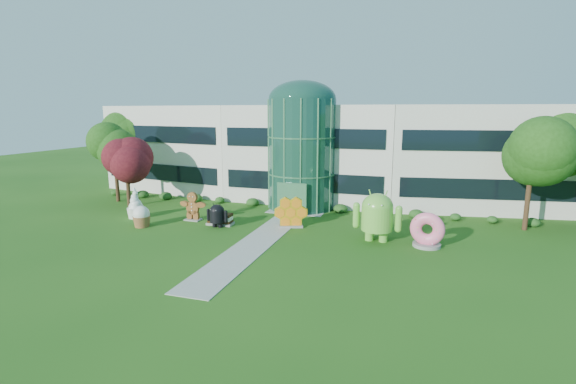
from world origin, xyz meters
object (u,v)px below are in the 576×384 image
(android_green, at_px, (377,213))
(gingerbread, at_px, (193,206))
(donut, at_px, (428,229))
(android_black, at_px, (217,214))

(android_green, xyz_separation_m, gingerbread, (-14.85, 1.04, -0.77))
(gingerbread, bearing_deg, donut, -2.61)
(android_black, height_order, gingerbread, gingerbread)
(android_black, bearing_deg, gingerbread, 158.59)
(android_black, xyz_separation_m, donut, (15.29, 0.06, 0.13))
(donut, distance_m, gingerbread, 18.19)
(android_green, height_order, donut, android_green)
(gingerbread, bearing_deg, android_green, -2.76)
(android_black, xyz_separation_m, gingerbread, (-2.85, 1.29, 0.14))
(donut, relative_size, gingerbread, 0.91)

